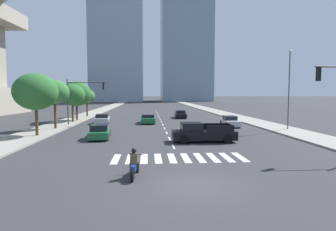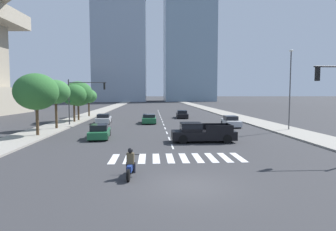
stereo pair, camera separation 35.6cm
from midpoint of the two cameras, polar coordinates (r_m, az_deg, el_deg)
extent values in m
plane|color=#333335|center=(13.49, 4.74, -13.67)|extent=(800.00, 800.00, 0.00)
cube|color=gray|center=(45.54, 16.31, -0.95)|extent=(4.00, 260.00, 0.15)
cube|color=gray|center=(44.45, -18.51, -1.13)|extent=(4.00, 260.00, 0.15)
cube|color=silver|center=(18.88, -10.13, -8.45)|extent=(0.45, 2.84, 0.01)
cube|color=silver|center=(18.80, -7.37, -8.47)|extent=(0.45, 2.84, 0.01)
cube|color=silver|center=(18.76, -4.60, -8.48)|extent=(0.45, 2.84, 0.01)
cube|color=silver|center=(18.76, -1.82, -8.47)|extent=(0.45, 2.84, 0.01)
cube|color=silver|center=(18.80, 0.95, -8.43)|extent=(0.45, 2.84, 0.01)
cube|color=silver|center=(18.89, 3.70, -8.38)|extent=(0.45, 2.84, 0.01)
cube|color=silver|center=(19.02, 6.43, -8.31)|extent=(0.45, 2.84, 0.01)
cube|color=silver|center=(19.19, 9.10, -8.23)|extent=(0.45, 2.84, 0.01)
cube|color=silver|center=(19.40, 11.73, -8.13)|extent=(0.45, 2.84, 0.01)
cube|color=silver|center=(19.65, 14.29, -8.01)|extent=(0.45, 2.84, 0.01)
cube|color=silver|center=(22.74, 1.33, -6.19)|extent=(0.14, 2.00, 0.01)
cube|color=silver|center=(26.67, 0.63, -4.61)|extent=(0.14, 2.00, 0.01)
cube|color=silver|center=(30.62, 0.12, -3.44)|extent=(0.14, 2.00, 0.01)
cube|color=silver|center=(34.58, -0.28, -2.54)|extent=(0.14, 2.00, 0.01)
cube|color=silver|center=(38.55, -0.60, -1.82)|extent=(0.14, 2.00, 0.01)
cube|color=silver|center=(42.53, -0.86, -1.24)|extent=(0.14, 2.00, 0.01)
cube|color=silver|center=(46.51, -1.07, -0.75)|extent=(0.14, 2.00, 0.01)
cube|color=silver|center=(50.49, -1.25, -0.35)|extent=(0.14, 2.00, 0.01)
cube|color=silver|center=(54.47, -1.40, 0.00)|extent=(0.14, 2.00, 0.01)
cube|color=silver|center=(58.46, -1.53, 0.30)|extent=(0.14, 2.00, 0.01)
cube|color=silver|center=(62.45, -1.65, 0.56)|extent=(0.14, 2.00, 0.01)
cube|color=silver|center=(66.44, -1.75, 0.79)|extent=(0.14, 2.00, 0.01)
cube|color=silver|center=(70.43, -1.84, 1.00)|extent=(0.14, 2.00, 0.01)
cylinder|color=black|center=(15.57, -6.27, -10.06)|extent=(0.17, 0.61, 0.60)
cylinder|color=black|center=(14.03, -7.13, -11.69)|extent=(0.17, 0.61, 0.60)
cube|color=navy|center=(14.74, -6.68, -10.01)|extent=(0.32, 1.30, 0.32)
cylinder|color=#B2B2B7|center=(15.40, -6.33, -9.07)|extent=(0.08, 0.32, 0.67)
cylinder|color=black|center=(15.36, -6.31, -7.69)|extent=(0.70, 0.09, 0.04)
cube|color=brown|center=(14.54, -6.75, -8.45)|extent=(0.38, 0.27, 0.55)
sphere|color=black|center=(14.46, -6.77, -6.88)|extent=(0.26, 0.26, 0.26)
cylinder|color=black|center=(14.78, -7.38, -10.18)|extent=(0.13, 0.13, 0.55)
cylinder|color=black|center=(14.73, -5.98, -10.22)|extent=(0.13, 0.13, 0.55)
cube|color=black|center=(25.08, 7.41, -3.86)|extent=(5.46, 2.02, 0.75)
cube|color=black|center=(24.81, 4.95, -2.24)|extent=(1.76, 1.84, 0.70)
cube|color=black|center=(24.80, 4.95, -2.05)|extent=(1.78, 1.88, 0.39)
cube|color=black|center=(24.31, 10.62, -2.61)|extent=(2.29, 0.09, 0.55)
cube|color=black|center=(26.16, 9.64, -2.11)|extent=(2.29, 0.09, 0.55)
cube|color=black|center=(25.52, 12.62, -2.31)|extent=(0.09, 1.91, 0.55)
cylinder|color=black|center=(23.97, 3.42, -4.73)|extent=(0.76, 0.26, 0.76)
cylinder|color=black|center=(25.72, 2.97, -4.10)|extent=(0.76, 0.26, 0.76)
cylinder|color=black|center=(24.66, 12.04, -4.56)|extent=(0.76, 0.26, 0.76)
cylinder|color=black|center=(26.36, 11.03, -3.97)|extent=(0.76, 0.26, 0.76)
cube|color=#B7BABF|center=(41.14, -12.39, -0.83)|extent=(2.14, 4.68, 0.68)
cube|color=black|center=(40.86, -12.43, -0.05)|extent=(1.75, 2.16, 0.48)
cylinder|color=black|center=(42.78, -13.30, -0.90)|extent=(0.26, 0.65, 0.64)
cylinder|color=black|center=(42.63, -11.08, -0.88)|extent=(0.26, 0.65, 0.64)
cylinder|color=black|center=(39.70, -13.78, -1.31)|extent=(0.26, 0.65, 0.64)
cylinder|color=black|center=(39.54, -11.39, -1.29)|extent=(0.26, 0.65, 0.64)
cube|color=#1E6038|center=(40.54, -3.54, -0.82)|extent=(1.96, 4.55, 0.67)
cube|color=black|center=(40.27, -3.54, -0.05)|extent=(1.70, 2.06, 0.45)
cylinder|color=black|center=(42.09, -4.73, -0.88)|extent=(0.23, 0.64, 0.64)
cylinder|color=black|center=(42.11, -2.39, -0.86)|extent=(0.23, 0.64, 0.64)
cylinder|color=black|center=(39.03, -4.77, -1.29)|extent=(0.23, 0.64, 0.64)
cylinder|color=black|center=(39.04, -2.25, -1.28)|extent=(0.23, 0.64, 0.64)
cube|color=black|center=(49.20, 3.01, 0.07)|extent=(2.00, 4.83, 0.62)
cube|color=black|center=(49.40, 3.00, 0.73)|extent=(1.67, 2.21, 0.50)
cylinder|color=black|center=(47.66, 4.12, -0.26)|extent=(0.25, 0.65, 0.64)
cylinder|color=black|center=(47.55, 2.17, -0.26)|extent=(0.25, 0.65, 0.64)
cylinder|color=black|center=(50.88, 3.80, 0.04)|extent=(0.25, 0.65, 0.64)
cylinder|color=black|center=(50.77, 1.97, 0.04)|extent=(0.25, 0.65, 0.64)
cube|color=#B7BABF|center=(37.24, 12.64, -1.39)|extent=(1.92, 4.59, 0.67)
cube|color=black|center=(37.40, 12.57, -0.45)|extent=(1.60, 2.10, 0.52)
cylinder|color=black|center=(35.96, 14.39, -1.90)|extent=(0.25, 0.65, 0.64)
cylinder|color=black|center=(35.60, 12.00, -1.92)|extent=(0.25, 0.65, 0.64)
cylinder|color=black|center=(38.92, 13.22, -1.41)|extent=(0.25, 0.65, 0.64)
cylinder|color=black|center=(38.58, 11.00, -1.42)|extent=(0.25, 0.65, 0.64)
cube|color=#1E6038|center=(27.59, -13.02, -3.45)|extent=(2.02, 4.41, 0.62)
cube|color=black|center=(27.31, -13.09, -2.30)|extent=(1.64, 2.04, 0.55)
cylinder|color=black|center=(29.14, -14.25, -3.35)|extent=(0.26, 0.65, 0.64)
cylinder|color=black|center=(28.99, -11.22, -3.34)|extent=(0.26, 0.65, 0.64)
cylinder|color=black|center=(26.26, -15.01, -4.20)|extent=(0.26, 0.65, 0.64)
cylinder|color=black|center=(26.10, -11.64, -4.20)|extent=(0.26, 0.65, 0.64)
cube|color=black|center=(20.57, 27.94, 7.32)|extent=(0.20, 0.28, 0.90)
sphere|color=red|center=(20.59, 27.97, 8.16)|extent=(0.18, 0.18, 0.18)
sphere|color=orange|center=(20.57, 27.94, 7.32)|extent=(0.18, 0.18, 0.18)
sphere|color=green|center=(20.56, 27.91, 6.49)|extent=(0.18, 0.18, 0.18)
cylinder|color=#333335|center=(39.25, -18.78, 2.53)|extent=(0.14, 0.14, 5.83)
cylinder|color=#333335|center=(38.69, -15.42, 6.31)|extent=(4.81, 0.10, 0.10)
cube|color=black|center=(38.28, -12.23, 5.72)|extent=(0.20, 0.28, 0.90)
sphere|color=red|center=(38.29, -12.24, 6.16)|extent=(0.18, 0.18, 0.18)
sphere|color=orange|center=(38.28, -12.23, 5.72)|extent=(0.18, 0.18, 0.18)
sphere|color=green|center=(38.28, -12.23, 5.27)|extent=(0.18, 0.18, 0.18)
cube|color=#19662D|center=(39.25, -18.79, 2.66)|extent=(0.60, 0.04, 0.18)
cylinder|color=#3F3F42|center=(34.91, 23.28, 4.50)|extent=(0.12, 0.12, 8.62)
ellipsoid|color=beige|center=(35.23, 23.50, 11.70)|extent=(0.50, 0.24, 0.20)
cylinder|color=#4C3823|center=(30.48, -24.17, -1.18)|extent=(0.28, 0.28, 2.54)
ellipsoid|color=#2D662D|center=(30.35, -24.34, 4.33)|extent=(4.13, 4.13, 3.51)
cylinder|color=#4C3823|center=(35.73, -20.99, -0.04)|extent=(0.28, 0.28, 2.89)
ellipsoid|color=#387538|center=(35.64, -21.11, 4.39)|extent=(3.28, 3.28, 2.79)
cylinder|color=#4C3823|center=(43.22, -17.86, 0.45)|extent=(0.28, 0.28, 2.42)
ellipsoid|color=#2D662D|center=(43.13, -17.94, 3.92)|extent=(3.52, 3.52, 3.00)
cylinder|color=#4C3823|center=(45.55, -17.10, 0.54)|extent=(0.28, 0.28, 2.24)
ellipsoid|color=#2D662D|center=(45.46, -17.18, 4.15)|extent=(4.37, 4.37, 3.72)
cylinder|color=#4C3823|center=(52.69, -15.21, 1.17)|extent=(0.28, 0.28, 2.41)
ellipsoid|color=#387538|center=(52.62, -15.26, 3.72)|extent=(2.86, 2.86, 2.43)
cube|color=#7A93A8|center=(164.20, 4.14, 18.44)|extent=(26.11, 27.52, 88.10)
camera|label=1|loc=(0.18, -89.64, 0.03)|focal=30.77mm
camera|label=2|loc=(0.18, 90.36, -0.03)|focal=30.77mm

